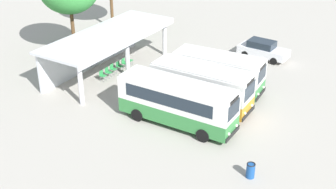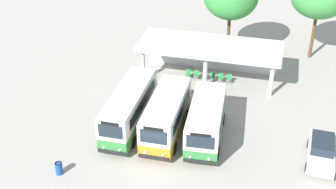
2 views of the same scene
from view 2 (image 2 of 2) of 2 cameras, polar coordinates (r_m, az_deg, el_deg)
name	(u,v)px [view 2 (image 2 of 2)]	position (r m, az deg, el deg)	size (l,w,h in m)	color
ground_plane	(155,158)	(32.22, -1.64, -7.88)	(180.00, 180.00, 0.00)	#A39E93
city_bus_nearest_orange	(129,107)	(34.47, -4.83, -1.59)	(2.30, 8.13, 3.10)	black
city_bus_second_in_row	(166,115)	(33.53, -0.22, -2.51)	(2.49, 7.28, 3.09)	black
city_bus_middle_cream	(206,120)	(33.20, 4.75, -3.16)	(2.75, 7.02, 2.94)	black
parked_car_flank	(321,151)	(33.19, 18.50, -6.63)	(2.01, 4.51, 1.62)	black
terminal_canopy	(211,50)	(41.33, 5.30, 5.54)	(12.52, 4.66, 3.40)	silver
waiting_chair_end_by_column	(188,73)	(41.56, 2.52, 2.64)	(0.45, 0.45, 0.86)	slate
waiting_chair_second_from_end	(196,74)	(41.46, 3.53, 2.53)	(0.45, 0.45, 0.86)	slate
waiting_chair_middle_seat	(204,75)	(41.41, 4.55, 2.46)	(0.45, 0.45, 0.86)	slate
waiting_chair_fourth_seat	(212,76)	(41.24, 5.54, 2.28)	(0.45, 0.45, 0.86)	slate
waiting_chair_fifth_seat	(221,77)	(41.16, 6.56, 2.15)	(0.45, 0.45, 0.86)	slate
waiting_chair_far_end_seat	(229,78)	(41.12, 7.58, 2.05)	(0.45, 0.45, 0.86)	slate
litter_bin_apron	(59,168)	(31.50, -13.38, -8.88)	(0.49, 0.49, 0.90)	#19478C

